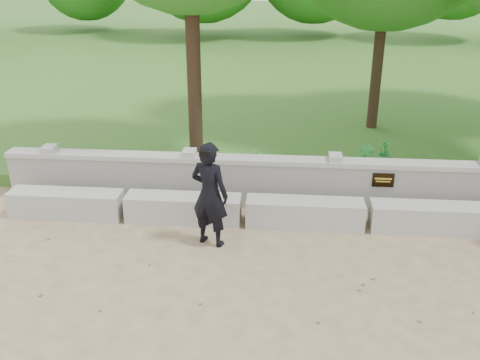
{
  "coord_description": "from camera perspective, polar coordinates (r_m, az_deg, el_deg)",
  "views": [
    {
      "loc": [
        -1.36,
        -5.96,
        4.08
      ],
      "look_at": [
        -2.01,
        1.34,
        1.0
      ],
      "focal_mm": 40.0,
      "sensor_mm": 36.0,
      "label": 1
    }
  ],
  "objects": [
    {
      "name": "concrete_bench",
      "position": [
        8.86,
        13.41,
        -3.71
      ],
      "size": [
        11.9,
        0.45,
        0.45
      ],
      "color": "#A9A79F",
      "rests_on": "ground"
    },
    {
      "name": "shrub_b",
      "position": [
        10.0,
        13.24,
        1.71
      ],
      "size": [
        0.47,
        0.48,
        0.68
      ],
      "primitive_type": "imported",
      "rotation": [
        0.0,
        0.0,
        2.29
      ],
      "color": "#2B8033",
      "rests_on": "lawn"
    },
    {
      "name": "man_main",
      "position": [
        7.93,
        -3.25,
        -1.55
      ],
      "size": [
        0.7,
        0.65,
        1.63
      ],
      "color": "black",
      "rests_on": "ground"
    },
    {
      "name": "shrub_d",
      "position": [
        10.87,
        15.15,
        2.88
      ],
      "size": [
        0.32,
        0.35,
        0.55
      ],
      "primitive_type": "imported",
      "rotation": [
        0.0,
        0.0,
        4.87
      ],
      "color": "#2B8033",
      "rests_on": "lawn"
    },
    {
      "name": "lawn",
      "position": [
        20.39,
        8.96,
        11.31
      ],
      "size": [
        40.0,
        22.0,
        0.25
      ],
      "primitive_type": "cube",
      "color": "#345E1D",
      "rests_on": "ground"
    },
    {
      "name": "ground",
      "position": [
        7.35,
        15.17,
        -11.88
      ],
      "size": [
        80.0,
        80.0,
        0.0
      ],
      "primitive_type": "plane",
      "color": "tan",
      "rests_on": "ground"
    },
    {
      "name": "parapet_wall",
      "position": [
        9.39,
        12.99,
        -0.5
      ],
      "size": [
        12.5,
        0.35,
        0.9
      ],
      "color": "#9F9D96",
      "rests_on": "ground"
    },
    {
      "name": "shrub_a",
      "position": [
        9.93,
        1.71,
        1.75
      ],
      "size": [
        0.34,
        0.31,
        0.54
      ],
      "primitive_type": "imported",
      "rotation": [
        0.0,
        0.0,
        0.54
      ],
      "color": "#2B8033",
      "rests_on": "lawn"
    }
  ]
}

